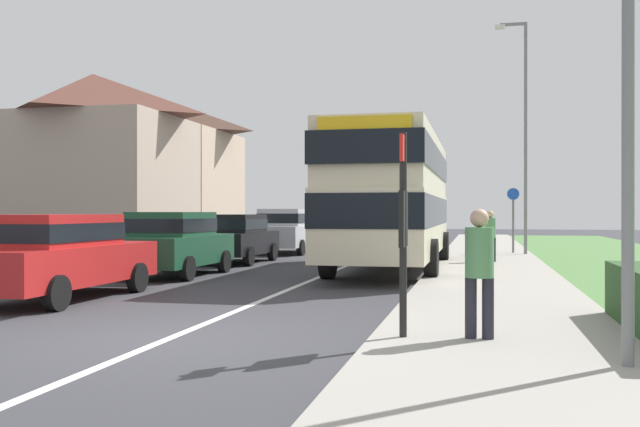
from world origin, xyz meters
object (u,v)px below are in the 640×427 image
at_px(double_decker_bus, 393,194).
at_px(pedestrian_at_stop, 479,267).
at_px(parked_car_red, 57,253).
at_px(street_lamp_mid, 523,124).
at_px(parked_car_silver, 287,229).
at_px(parked_car_dark_green, 174,241).
at_px(parked_car_black, 235,236).
at_px(pedestrian_walking_away, 490,234).
at_px(cycle_route_sign, 513,217).
at_px(bus_stop_sign, 403,220).

height_order(double_decker_bus, pedestrian_at_stop, double_decker_bus).
distance_m(parked_car_red, street_lamp_mid, 17.79).
distance_m(parked_car_silver, pedestrian_at_stop, 19.60).
distance_m(parked_car_dark_green, pedestrian_at_stop, 11.01).
xyz_separation_m(parked_car_black, pedestrian_walking_away, (7.95, 0.70, 0.11)).
relative_size(pedestrian_at_stop, pedestrian_walking_away, 1.00).
bearing_deg(parked_car_black, pedestrian_at_stop, -59.05).
bearing_deg(parked_car_red, street_lamp_mid, 58.06).
relative_size(pedestrian_at_stop, cycle_route_sign, 0.66).
bearing_deg(pedestrian_walking_away, parked_car_black, -174.96).
xyz_separation_m(bus_stop_sign, cycle_route_sign, (2.15, 18.52, -0.11)).
bearing_deg(pedestrian_walking_away, parked_car_red, -127.47).
xyz_separation_m(pedestrian_at_stop, pedestrian_walking_away, (0.33, 13.40, 0.00)).
bearing_deg(pedestrian_walking_away, double_decker_bus, -137.48).
height_order(parked_car_black, pedestrian_walking_away, pedestrian_walking_away).
bearing_deg(pedestrian_at_stop, cycle_route_sign, 86.14).
distance_m(double_decker_bus, street_lamp_mid, 8.27).
bearing_deg(cycle_route_sign, pedestrian_at_stop, -93.86).
relative_size(pedestrian_walking_away, cycle_route_sign, 0.66).
xyz_separation_m(bus_stop_sign, street_lamp_mid, (2.45, 17.81, 3.26)).
bearing_deg(parked_car_silver, bus_stop_sign, -70.39).
bearing_deg(parked_car_silver, parked_car_dark_green, -90.97).
xyz_separation_m(parked_car_red, cycle_route_sign, (8.88, 15.44, 0.55)).
bearing_deg(parked_car_silver, double_decker_bus, -55.00).
height_order(double_decker_bus, bus_stop_sign, double_decker_bus).
xyz_separation_m(parked_car_silver, street_lamp_mid, (8.94, -0.41, 3.84)).
bearing_deg(bus_stop_sign, double_decker_bus, 97.47).
bearing_deg(street_lamp_mid, pedestrian_walking_away, -105.67).
bearing_deg(parked_car_red, pedestrian_at_stop, -21.54).
relative_size(parked_car_dark_green, pedestrian_at_stop, 2.37).
distance_m(double_decker_bus, bus_stop_sign, 11.12).
height_order(pedestrian_walking_away, cycle_route_sign, cycle_route_sign).
distance_m(parked_car_dark_green, bus_stop_sign, 10.48).
bearing_deg(double_decker_bus, parked_car_dark_green, -150.53).
height_order(double_decker_bus, parked_car_silver, double_decker_bus).
bearing_deg(bus_stop_sign, pedestrian_walking_away, 84.76).
bearing_deg(parked_car_black, parked_car_silver, 87.64).
bearing_deg(bus_stop_sign, street_lamp_mid, 82.16).
bearing_deg(parked_car_dark_green, cycle_route_sign, 49.90).
xyz_separation_m(parked_car_red, parked_car_silver, (0.24, 15.14, 0.08)).
bearing_deg(parked_car_red, parked_car_dark_green, 89.20).
distance_m(double_decker_bus, pedestrian_at_stop, 11.25).
xyz_separation_m(double_decker_bus, pedestrian_walking_away, (2.68, 2.46, -1.17)).
height_order(pedestrian_walking_away, bus_stop_sign, bus_stop_sign).
distance_m(pedestrian_at_stop, street_lamp_mid, 18.21).
relative_size(parked_car_red, pedestrian_walking_away, 2.71).
bearing_deg(parked_car_red, pedestrian_walking_away, 52.53).
relative_size(parked_car_silver, pedestrian_at_stop, 2.67).
height_order(parked_car_dark_green, cycle_route_sign, cycle_route_sign).
height_order(parked_car_black, cycle_route_sign, cycle_route_sign).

